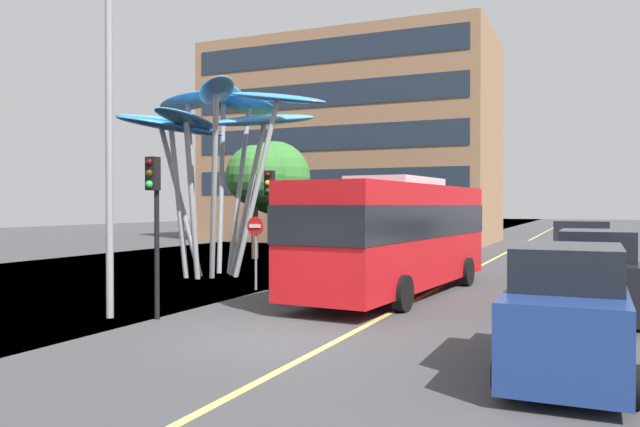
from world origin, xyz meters
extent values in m
cube|color=#424244|center=(0.00, 0.00, -0.05)|extent=(120.00, 240.00, 0.10)
cube|color=#E0D666|center=(1.35, 0.00, 0.00)|extent=(0.16, 144.00, 0.01)
cube|color=red|center=(0.55, 7.12, 1.86)|extent=(3.47, 10.45, 3.01)
cube|color=black|center=(0.55, 7.12, 2.28)|extent=(3.51, 10.56, 0.96)
cube|color=yellow|center=(0.99, 12.18, 3.06)|extent=(1.43, 0.22, 0.36)
cube|color=#B2B2B7|center=(0.55, 7.12, 3.48)|extent=(2.25, 3.75, 0.24)
cylinder|color=black|center=(2.12, 10.18, 0.48)|extent=(0.36, 0.98, 0.96)
cylinder|color=black|center=(-0.47, 10.41, 0.48)|extent=(0.36, 0.98, 0.96)
cylinder|color=black|center=(1.60, 4.20, 0.48)|extent=(0.36, 0.98, 0.96)
cylinder|color=black|center=(-0.99, 4.42, 0.48)|extent=(0.36, 0.98, 0.96)
cylinder|color=#9EA0A5|center=(-5.66, 9.41, 3.40)|extent=(1.88, 0.61, 6.84)
ellipsoid|color=#388EDB|center=(-4.84, 9.60, 6.79)|extent=(3.91, 2.11, 0.92)
cylinder|color=#9EA0A5|center=(-6.46, 10.19, 3.08)|extent=(1.18, 1.35, 6.20)
ellipsoid|color=#4CA3E5|center=(-6.01, 10.72, 6.16)|extent=(4.04, 4.40, 1.07)
cylinder|color=#9EA0A5|center=(-7.29, 10.88, 3.47)|extent=(0.35, 1.62, 6.98)
ellipsoid|color=#2D7FD1|center=(-7.22, 11.58, 6.94)|extent=(1.98, 3.18, 0.84)
cylinder|color=#9EA0A5|center=(-7.89, 10.45, 3.62)|extent=(0.45, 0.94, 7.26)
ellipsoid|color=#4CA3E5|center=(-7.99, 10.80, 7.24)|extent=(2.75, 4.32, 1.18)
cylinder|color=#9EA0A5|center=(-8.80, 9.72, 3.48)|extent=(0.97, 0.65, 6.99)
ellipsoid|color=#4CA3E5|center=(-9.15, 9.90, 6.97)|extent=(4.28, 3.35, 0.61)
cylinder|color=#9EA0A5|center=(-8.57, 8.57, 3.02)|extent=(1.73, 0.83, 6.09)
ellipsoid|color=#4299E0|center=(-9.31, 8.28, 6.04)|extent=(3.65, 2.33, 0.67)
cylinder|color=#9EA0A5|center=(-8.22, 8.02, 2.85)|extent=(0.63, 0.73, 5.71)
ellipsoid|color=#2D7FD1|center=(-8.39, 7.80, 5.69)|extent=(3.47, 3.94, 0.82)
cylinder|color=#9EA0A5|center=(-7.44, 7.75, 2.93)|extent=(0.22, 0.92, 5.89)
ellipsoid|color=#4299E0|center=(-7.43, 7.39, 5.86)|extent=(1.37, 3.30, 0.63)
cylinder|color=#9EA0A5|center=(-6.56, 7.89, 3.37)|extent=(1.41, 1.68, 6.79)
ellipsoid|color=#4CA3E5|center=(-6.00, 7.19, 6.74)|extent=(3.13, 3.46, 0.71)
cylinder|color=black|center=(-3.55, 0.81, 1.96)|extent=(0.12, 0.12, 3.91)
cube|color=black|center=(-3.55, 0.67, 3.51)|extent=(0.28, 0.24, 0.80)
sphere|color=#390706|center=(-3.55, 0.54, 3.77)|extent=(0.18, 0.18, 0.18)
sphere|color=#3A2707|center=(-3.55, 0.54, 3.51)|extent=(0.18, 0.18, 0.18)
sphere|color=green|center=(-3.55, 0.54, 3.25)|extent=(0.18, 0.18, 0.18)
cylinder|color=black|center=(-3.39, 6.38, 1.93)|extent=(0.12, 0.12, 3.86)
cube|color=black|center=(-3.39, 6.24, 3.46)|extent=(0.28, 0.24, 0.80)
sphere|color=#390706|center=(-3.39, 6.11, 3.72)|extent=(0.18, 0.18, 0.18)
sphere|color=orange|center=(-3.39, 6.11, 3.46)|extent=(0.18, 0.18, 0.18)
sphere|color=black|center=(-3.39, 6.11, 3.20)|extent=(0.18, 0.18, 0.18)
cube|color=navy|center=(5.76, -0.63, 0.81)|extent=(1.74, 4.46, 1.27)
cube|color=black|center=(5.76, -0.63, 1.78)|extent=(1.60, 2.45, 0.66)
cylinder|color=black|center=(6.63, 0.75, 0.30)|extent=(0.20, 0.60, 0.60)
cylinder|color=black|center=(4.89, 0.75, 0.30)|extent=(0.20, 0.60, 0.60)
cylinder|color=black|center=(6.63, -2.01, 0.30)|extent=(0.20, 0.60, 0.60)
cylinder|color=black|center=(4.89, -2.01, 0.30)|extent=(0.20, 0.60, 0.60)
cube|color=black|center=(6.19, 5.12, 0.81)|extent=(1.79, 4.09, 1.26)
cube|color=black|center=(6.19, 5.12, 1.80)|extent=(1.65, 2.25, 0.71)
cylinder|color=black|center=(7.08, 6.39, 0.30)|extent=(0.20, 0.60, 0.60)
cylinder|color=black|center=(5.29, 6.39, 0.30)|extent=(0.20, 0.60, 0.60)
cylinder|color=black|center=(5.29, 3.86, 0.30)|extent=(0.20, 0.60, 0.60)
cube|color=silver|center=(5.70, 12.45, 0.82)|extent=(1.90, 4.36, 1.29)
cube|color=black|center=(5.70, 12.45, 1.84)|extent=(1.74, 2.40, 0.75)
cylinder|color=black|center=(6.64, 13.80, 0.30)|extent=(0.20, 0.60, 0.60)
cylinder|color=black|center=(4.75, 13.80, 0.30)|extent=(0.20, 0.60, 0.60)
cylinder|color=black|center=(6.64, 11.10, 0.30)|extent=(0.20, 0.60, 0.60)
cylinder|color=black|center=(4.75, 11.10, 0.30)|extent=(0.20, 0.60, 0.60)
cylinder|color=gray|center=(-4.72, 0.49, 4.19)|extent=(0.18, 0.18, 8.38)
cylinder|color=brown|center=(-9.96, 16.82, 1.30)|extent=(0.35, 0.35, 2.61)
sphere|color=#387A33|center=(-9.41, 17.91, 4.20)|extent=(3.85, 3.85, 3.85)
sphere|color=#387A33|center=(-9.50, 16.14, 4.26)|extent=(3.05, 3.05, 3.05)
sphere|color=#387A33|center=(-10.46, 17.24, 4.17)|extent=(2.52, 2.52, 2.52)
cylinder|color=#2D3342|center=(-1.73, 4.17, 0.42)|extent=(0.29, 0.29, 0.83)
cylinder|color=navy|center=(-1.73, 4.17, 1.13)|extent=(0.34, 0.34, 0.60)
sphere|color=tan|center=(-1.73, 4.17, 1.54)|extent=(0.22, 0.22, 0.22)
cylinder|color=gray|center=(-3.98, 6.38, 1.19)|extent=(0.08, 0.08, 2.38)
cylinder|color=red|center=(-3.98, 6.35, 2.08)|extent=(0.60, 0.03, 0.60)
cube|color=white|center=(-3.98, 6.32, 2.08)|extent=(0.40, 0.04, 0.11)
cube|color=#936B4C|center=(-11.36, 34.38, 7.61)|extent=(21.54, 10.71, 15.21)
cube|color=#1E2838|center=(-11.36, 29.01, 4.41)|extent=(20.25, 0.08, 1.70)
cube|color=#1E2838|center=(-11.36, 29.01, 7.46)|extent=(20.25, 0.08, 1.70)
cube|color=#1E2838|center=(-11.36, 29.01, 10.50)|extent=(20.25, 0.08, 1.70)
cube|color=#1E2838|center=(-11.36, 29.01, 13.54)|extent=(20.25, 0.08, 1.70)
camera|label=1|loc=(6.18, -11.51, 2.76)|focal=35.41mm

